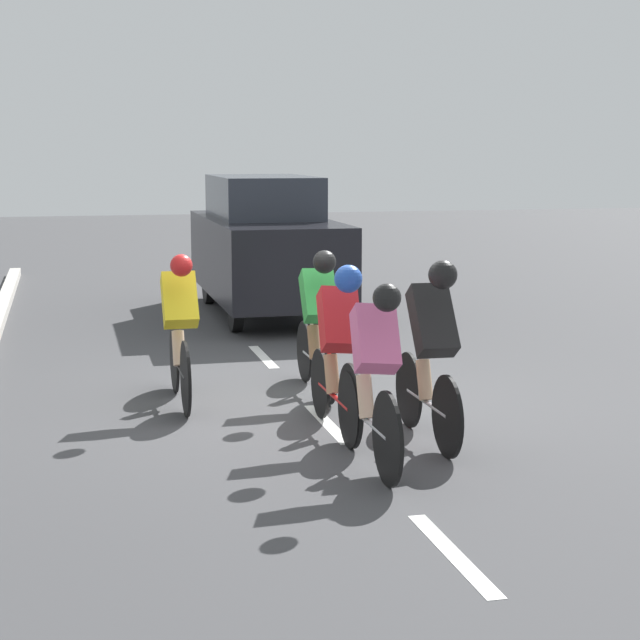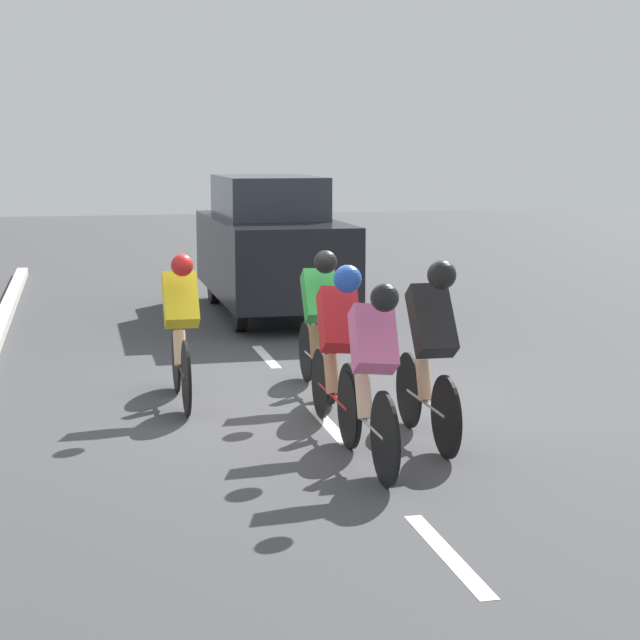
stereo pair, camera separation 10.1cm
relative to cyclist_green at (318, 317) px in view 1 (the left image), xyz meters
name	(u,v)px [view 1 (the left image)]	position (x,y,z in m)	size (l,w,h in m)	color
ground_plane	(310,405)	(0.19, 0.45, -0.78)	(60.00, 60.00, 0.00)	#424244
lane_stripe_near	(453,553)	(0.19, 4.37, -0.78)	(0.12, 1.40, 0.01)	white
lane_stripe_mid	(328,423)	(0.19, 1.17, -0.78)	(0.12, 1.40, 0.01)	white
lane_stripe_far	(263,357)	(0.19, -2.03, -0.78)	(0.12, 1.40, 0.01)	white
cyclist_green	(318,317)	(0.00, 0.00, 0.00)	(0.33, 1.69, 1.48)	black
cyclist_black	(432,346)	(-0.49, 2.01, 0.05)	(0.32, 1.66, 1.57)	black
cyclist_pink	(373,372)	(0.17, 2.55, -0.02)	(0.36, 1.75, 1.47)	black
cyclist_yellow	(180,327)	(1.39, 0.15, -0.02)	(0.32, 1.72, 1.49)	black
cyclist_red	(338,343)	(0.19, 1.54, 0.02)	(0.36, 1.67, 1.50)	black
support_car	(265,245)	(-0.45, -5.26, 0.25)	(1.70, 4.40, 2.04)	black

